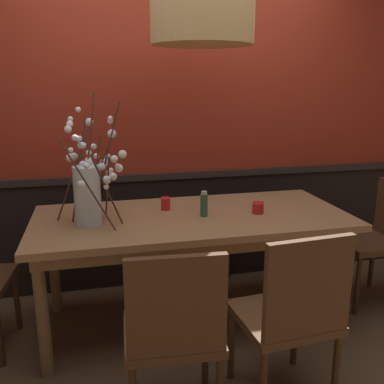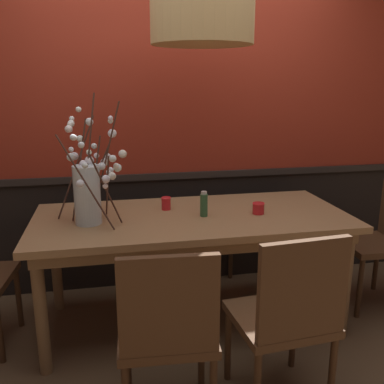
% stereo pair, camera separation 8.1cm
% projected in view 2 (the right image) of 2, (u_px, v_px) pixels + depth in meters
% --- Properties ---
extents(ground_plane, '(24.00, 24.00, 0.00)m').
position_uv_depth(ground_plane, '(192.00, 321.00, 2.92)').
color(ground_plane, brown).
extents(back_wall, '(5.94, 0.14, 2.76)m').
position_uv_depth(back_wall, '(174.00, 113.00, 3.23)').
color(back_wall, black).
rests_on(back_wall, ground).
extents(dining_table, '(2.01, 0.90, 0.77)m').
position_uv_depth(dining_table, '(192.00, 227.00, 2.75)').
color(dining_table, '#997047').
rests_on(dining_table, ground).
extents(chair_head_east_end, '(0.43, 0.44, 0.90)m').
position_uv_depth(chair_head_east_end, '(382.00, 237.00, 3.05)').
color(chair_head_east_end, '#4C301C').
rests_on(chair_head_east_end, ground).
extents(chair_near_side_left, '(0.47, 0.43, 0.92)m').
position_uv_depth(chair_near_side_left, '(168.00, 329.00, 1.90)').
color(chair_near_side_left, '#4C301C').
rests_on(chair_near_side_left, ground).
extents(chair_far_side_right, '(0.47, 0.41, 0.91)m').
position_uv_depth(chair_far_side_right, '(203.00, 213.00, 3.63)').
color(chair_far_side_right, '#4C301C').
rests_on(chair_far_side_right, ground).
extents(chair_near_side_right, '(0.49, 0.47, 0.94)m').
position_uv_depth(chair_near_side_right, '(288.00, 313.00, 2.03)').
color(chair_near_side_right, '#4C301C').
rests_on(chair_near_side_right, ground).
extents(vase_with_blossoms, '(0.44, 0.59, 0.77)m').
position_uv_depth(vase_with_blossoms, '(89.00, 188.00, 2.52)').
color(vase_with_blossoms, silver).
rests_on(vase_with_blossoms, dining_table).
extents(candle_holder_nearer_center, '(0.08, 0.08, 0.07)m').
position_uv_depth(candle_holder_nearer_center, '(258.00, 208.00, 2.74)').
color(candle_holder_nearer_center, red).
rests_on(candle_holder_nearer_center, dining_table).
extents(candle_holder_nearer_edge, '(0.07, 0.07, 0.09)m').
position_uv_depth(candle_holder_nearer_edge, '(166.00, 203.00, 2.83)').
color(candle_holder_nearer_edge, red).
rests_on(candle_holder_nearer_edge, dining_table).
extents(condiment_bottle, '(0.05, 0.05, 0.16)m').
position_uv_depth(condiment_bottle, '(204.00, 204.00, 2.68)').
color(condiment_bottle, '#2D5633').
rests_on(condiment_bottle, dining_table).
extents(pendant_lamp, '(0.60, 0.60, 0.95)m').
position_uv_depth(pendant_lamp, '(202.00, 22.00, 2.41)').
color(pendant_lamp, tan).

